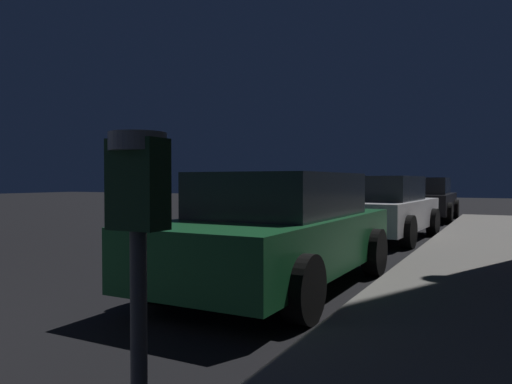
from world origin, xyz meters
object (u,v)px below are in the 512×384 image
object	(u,v)px
car_green	(280,230)
car_black	(423,199)
parking_meter	(138,231)
car_white	(382,208)

from	to	relation	value
car_green	car_black	bearing A→B (deg)	90.00
car_green	car_black	distance (m)	11.58
car_black	parking_meter	bearing A→B (deg)	-84.79
car_white	car_black	world-z (taller)	same
car_green	car_white	xyz separation A→B (m)	(-0.00, 5.54, -0.00)
car_black	car_white	bearing A→B (deg)	-90.03
car_white	car_black	distance (m)	6.05
parking_meter	car_white	world-z (taller)	parking_meter
parking_meter	car_white	bearing A→B (deg)	98.40
parking_meter	car_white	xyz separation A→B (m)	(-1.45, 9.79, -0.45)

